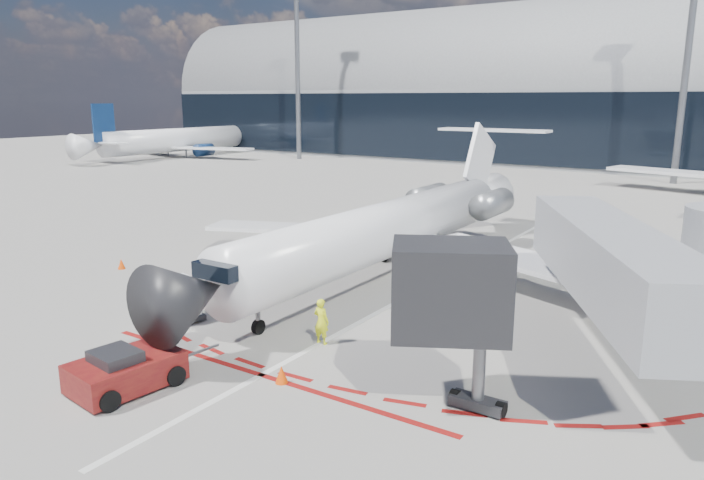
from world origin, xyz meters
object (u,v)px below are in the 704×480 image
Objects in this scene: uld_container at (177,300)px; pushback_tug at (125,371)px; ramp_worker at (321,321)px; regional_jet at (396,225)px.

pushback_tug is at bearing -41.59° from uld_container.
ramp_worker is (2.90, 6.27, 0.27)m from pushback_tug.
uld_container is (-3.43, 5.11, 0.26)m from pushback_tug.
regional_jet is 10.51m from ramp_worker.
uld_container is (-6.33, -1.16, -0.01)m from ramp_worker.
ramp_worker is at bearing -75.69° from regional_jet.
ramp_worker is (2.57, -10.07, -1.58)m from regional_jet.
regional_jet is at bearing 96.33° from pushback_tug.
regional_jet is 5.62× the size of pushback_tug.
pushback_tug is (-0.33, -16.34, -1.86)m from regional_jet.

